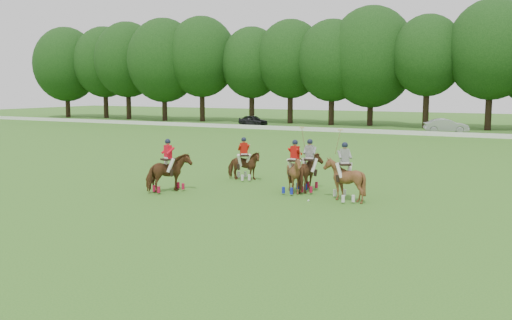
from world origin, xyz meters
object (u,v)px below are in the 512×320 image
at_px(car_left, 253,120).
at_px(polo_red_b, 244,165).
at_px(polo_red_c, 295,174).
at_px(polo_stripe_b, 344,179).
at_px(polo_ball, 308,201).
at_px(polo_stripe_a, 309,173).
at_px(car_mid, 446,126).
at_px(polo_red_a, 168,173).

xyz_separation_m(car_left, polo_red_b, (18.55, -36.14, 0.13)).
height_order(polo_red_b, polo_red_c, polo_red_c).
bearing_deg(polo_red_b, polo_stripe_b, -23.36).
bearing_deg(polo_stripe_b, polo_red_c, 166.91).
bearing_deg(polo_ball, polo_stripe_b, 35.43).
bearing_deg(polo_stripe_a, polo_red_b, 160.83).
bearing_deg(polo_red_c, polo_stripe_a, 56.64).
bearing_deg(polo_ball, polo_stripe_a, 111.34).
bearing_deg(polo_red_c, car_mid, 89.51).
height_order(polo_stripe_a, polo_stripe_b, polo_stripe_b).
relative_size(polo_red_c, polo_stripe_a, 0.82).
xyz_separation_m(car_mid, polo_red_b, (-4.11, -36.14, 0.05)).
bearing_deg(polo_stripe_a, car_mid, 90.17).
height_order(car_left, car_mid, car_mid).
distance_m(polo_stripe_b, polo_ball, 1.75).
bearing_deg(polo_red_a, car_left, 112.84).
xyz_separation_m(polo_red_b, polo_red_c, (3.78, -2.13, 0.10)).
xyz_separation_m(car_mid, polo_ball, (0.94, -39.74, -0.68)).
bearing_deg(car_mid, polo_stripe_b, 164.23).
bearing_deg(polo_red_b, polo_red_a, -107.47).
bearing_deg(polo_ball, polo_red_b, 144.53).
height_order(polo_red_c, polo_stripe_a, polo_stripe_a).
height_order(polo_red_a, polo_red_c, polo_red_a).
distance_m(car_left, polo_red_b, 40.62).
distance_m(car_mid, polo_red_b, 36.37).
relative_size(polo_red_c, polo_ball, 26.86).
bearing_deg(polo_stripe_a, polo_stripe_b, -31.10).
height_order(car_mid, polo_red_a, polo_red_a).
relative_size(car_mid, polo_red_b, 2.00).
distance_m(polo_red_a, polo_ball, 6.60).
distance_m(car_left, car_mid, 22.66).
distance_m(polo_red_b, polo_red_c, 4.34).
bearing_deg(car_left, polo_ball, -136.08).
distance_m(polo_red_a, polo_red_c, 5.73).
bearing_deg(polo_stripe_a, car_left, 121.20).
distance_m(car_mid, polo_ball, 39.75).
bearing_deg(polo_red_a, polo_red_b, 72.53).
height_order(polo_red_c, polo_stripe_b, polo_stripe_b).
bearing_deg(car_mid, polo_red_a, 153.26).
height_order(polo_red_a, polo_stripe_b, polo_stripe_b).
bearing_deg(polo_stripe_b, polo_stripe_a, 148.90).
relative_size(car_left, polo_ball, 42.49).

